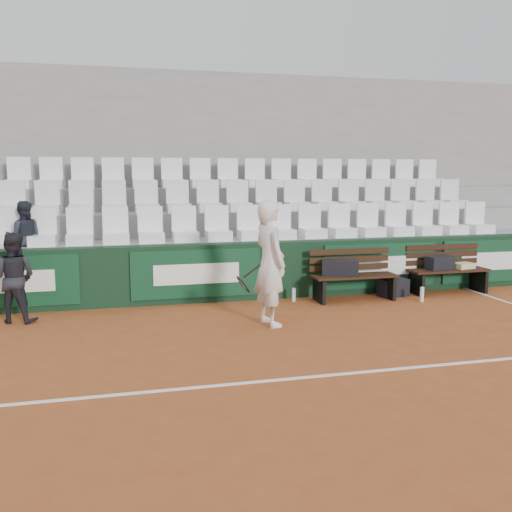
{
  "coord_description": "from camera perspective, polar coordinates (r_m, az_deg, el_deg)",
  "views": [
    {
      "loc": [
        -1.57,
        -5.63,
        2.21
      ],
      "look_at": [
        0.48,
        2.4,
        1.0
      ],
      "focal_mm": 40.0,
      "sensor_mm": 36.0,
      "label": 1
    }
  ],
  "objects": [
    {
      "name": "spectator_c",
      "position": [
        10.25,
        -22.32,
        4.28
      ],
      "size": [
        0.61,
        0.49,
        1.2
      ],
      "primitive_type": "imported",
      "rotation": [
        0.0,
        0.0,
        3.2
      ],
      "color": "#1E222E",
      "rests_on": "grandstand_tier_front"
    },
    {
      "name": "sports_bag_left",
      "position": [
        9.99,
        8.38,
        -1.15
      ],
      "size": [
        0.67,
        0.44,
        0.27
      ],
      "primitive_type": "cube",
      "rotation": [
        0.0,
        0.0,
        -0.31
      ],
      "color": "black",
      "rests_on": "bench_left"
    },
    {
      "name": "seat_row_mid",
      "position": [
        11.15,
        -6.22,
        5.97
      ],
      "size": [
        11.9,
        0.44,
        0.63
      ],
      "primitive_type": "cube",
      "color": "silver",
      "rests_on": "grandstand_tier_mid"
    },
    {
      "name": "grandstand_tier_mid",
      "position": [
        11.41,
        -6.26,
        0.78
      ],
      "size": [
        18.0,
        0.95,
        1.45
      ],
      "primitive_type": "cube",
      "color": "gray",
      "rests_on": "ground"
    },
    {
      "name": "back_barrier",
      "position": [
        9.91,
        -4.56,
        -1.65
      ],
      "size": [
        18.0,
        0.34,
        1.0
      ],
      "color": "black",
      "rests_on": "ground"
    },
    {
      "name": "sports_bag_right",
      "position": [
        11.02,
        17.89,
        -0.65
      ],
      "size": [
        0.57,
        0.36,
        0.24
      ],
      "primitive_type": "cube",
      "rotation": [
        0.0,
        0.0,
        0.22
      ],
      "color": "black",
      "rests_on": "bench_right"
    },
    {
      "name": "grandstand_rear_wall",
      "position": [
        12.88,
        -7.36,
        8.19
      ],
      "size": [
        18.0,
        0.3,
        4.4
      ],
      "primitive_type": "cube",
      "color": "gray",
      "rests_on": "ground"
    },
    {
      "name": "grandstand_tier_back",
      "position": [
        12.32,
        -6.9,
        2.37
      ],
      "size": [
        18.0,
        0.95,
        1.9
      ],
      "primitive_type": "cube",
      "color": "gray",
      "rests_on": "ground"
    },
    {
      "name": "ball_kid",
      "position": [
        9.18,
        -23.06,
        -2.01
      ],
      "size": [
        0.78,
        0.69,
        1.35
      ],
      "primitive_type": "imported",
      "rotation": [
        0.0,
        0.0,
        2.83
      ],
      "color": "black",
      "rests_on": "ground"
    },
    {
      "name": "seat_row_back",
      "position": [
        12.08,
        -6.89,
        8.27
      ],
      "size": [
        11.9,
        0.44,
        0.63
      ],
      "primitive_type": "cube",
      "color": "white",
      "rests_on": "grandstand_tier_back"
    },
    {
      "name": "water_bottle_far",
      "position": [
        10.29,
        16.26,
        -3.71
      ],
      "size": [
        0.07,
        0.07,
        0.26
      ],
      "primitive_type": "cylinder",
      "color": "silver",
      "rests_on": "ground"
    },
    {
      "name": "water_bottle_near",
      "position": [
        9.93,
        3.79,
        -3.89
      ],
      "size": [
        0.07,
        0.07,
        0.23
      ],
      "primitive_type": "cylinder",
      "color": "silver",
      "rests_on": "ground"
    },
    {
      "name": "seat_row_front",
      "position": [
        10.24,
        -5.43,
        3.25
      ],
      "size": [
        11.9,
        0.44,
        0.63
      ],
      "primitive_type": "cube",
      "color": "white",
      "rests_on": "grandstand_tier_front"
    },
    {
      "name": "bench_left",
      "position": [
        10.12,
        9.8,
        -3.13
      ],
      "size": [
        1.5,
        0.56,
        0.45
      ],
      "primitive_type": "cube",
      "color": "black",
      "rests_on": "ground"
    },
    {
      "name": "tennis_player",
      "position": [
        8.26,
        1.38,
        -0.73
      ],
      "size": [
        0.79,
        0.75,
        1.83
      ],
      "color": "silver",
      "rests_on": "ground"
    },
    {
      "name": "bench_right",
      "position": [
        11.16,
        18.65,
        -2.38
      ],
      "size": [
        1.5,
        0.56,
        0.45
      ],
      "primitive_type": "cube",
      "color": "black",
      "rests_on": "ground"
    },
    {
      "name": "grandstand_tier_front",
      "position": [
        10.51,
        -5.51,
        -1.09
      ],
      "size": [
        18.0,
        0.95,
        1.0
      ],
      "primitive_type": "cube",
      "color": "gray",
      "rests_on": "ground"
    },
    {
      "name": "towel",
      "position": [
        11.29,
        20.02,
        -0.91
      ],
      "size": [
        0.41,
        0.33,
        0.1
      ],
      "primitive_type": "cube",
      "rotation": [
        0.0,
        0.0,
        0.21
      ],
      "color": "#D1C387",
      "rests_on": "bench_right"
    },
    {
      "name": "ground",
      "position": [
        6.25,
        1.22,
        -12.4
      ],
      "size": [
        80.0,
        80.0,
        0.0
      ],
      "primitive_type": "plane",
      "color": "#9D4D23",
      "rests_on": "ground"
    },
    {
      "name": "court_baseline",
      "position": [
        6.25,
        1.22,
        -12.37
      ],
      "size": [
        18.0,
        0.06,
        0.01
      ],
      "primitive_type": "cube",
      "color": "white",
      "rests_on": "ground"
    },
    {
      "name": "sports_bag_ground",
      "position": [
        10.63,
        13.54,
        -3.07
      ],
      "size": [
        0.56,
        0.4,
        0.31
      ],
      "primitive_type": "cube",
      "rotation": [
        0.0,
        0.0,
        0.19
      ],
      "color": "black",
      "rests_on": "ground"
    }
  ]
}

